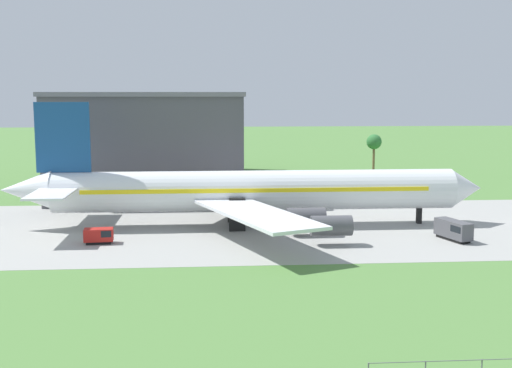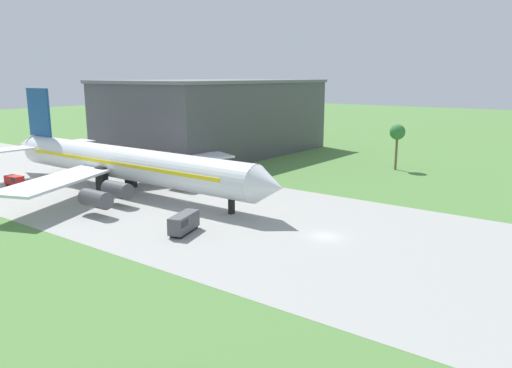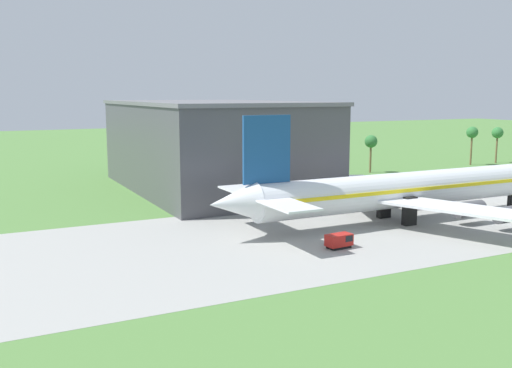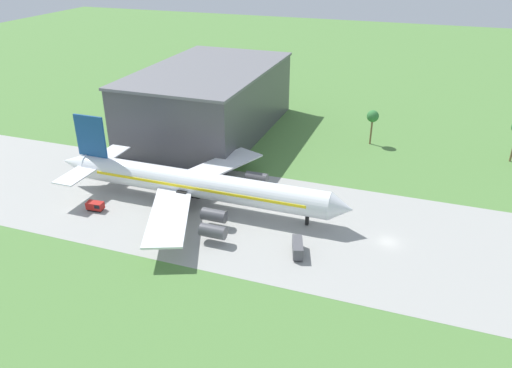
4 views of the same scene
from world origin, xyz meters
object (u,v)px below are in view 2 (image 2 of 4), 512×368
catering_van (15,181)px  jet_airliner (122,163)px  baggage_tug (183,223)px  terminal_building (216,117)px

catering_van → jet_airliner: bearing=26.2°
baggage_tug → catering_van: size_ratio=1.58×
jet_airliner → baggage_tug: size_ratio=11.59×
catering_van → terminal_building: terminal_building is taller
catering_van → baggage_tug: bearing=-1.9°
jet_airliner → baggage_tug: 30.79m
baggage_tug → terminal_building: bearing=127.7°
baggage_tug → jet_airliner: bearing=157.1°
baggage_tug → catering_van: bearing=178.1°
baggage_tug → catering_van: 49.01m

